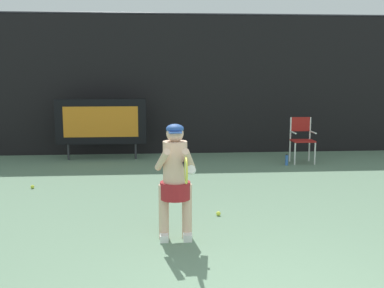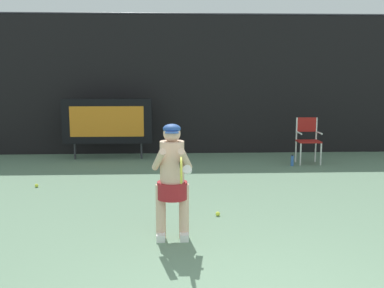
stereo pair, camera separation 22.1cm
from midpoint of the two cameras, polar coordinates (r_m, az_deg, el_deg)
name	(u,v)px [view 2 (the right image)]	position (r m, az deg, el deg)	size (l,w,h in m)	color
backdrop_screen	(201,85)	(12.06, 1.63, 7.41)	(18.00, 0.12, 3.66)	black
scoreboard	(107,121)	(11.39, -10.04, 2.83)	(2.20, 0.21, 1.50)	black
umpire_chair	(308,137)	(11.10, 14.91, 0.80)	(0.52, 0.44, 1.08)	white
water_bottle	(292,161)	(10.76, 13.05, -2.05)	(0.07, 0.07, 0.27)	#396ABE
tennis_player	(172,177)	(5.80, -1.41, -4.12)	(0.53, 0.61, 1.50)	white
tennis_racket	(181,170)	(5.25, -0.17, -3.29)	(0.03, 0.60, 0.31)	black
tennis_ball_loose	(37,186)	(9.02, -18.27, -4.98)	(0.07, 0.07, 0.07)	#CCDB3D
tennis_ball_spare	(218,214)	(6.91, 4.19, -8.74)	(0.07, 0.07, 0.07)	#CCDB3D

